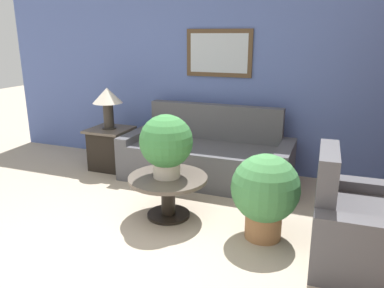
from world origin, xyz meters
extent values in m
plane|color=tan|center=(0.00, 0.00, 0.00)|extent=(20.00, 20.00, 0.00)
cube|color=#5166A8|center=(0.00, 2.89, 1.30)|extent=(7.12, 0.06, 2.60)
cube|color=#4C3823|center=(0.07, 2.84, 1.67)|extent=(0.95, 0.03, 0.65)
cube|color=#B2BCC6|center=(0.07, 2.83, 1.67)|extent=(0.83, 0.01, 0.53)
cube|color=#4C4C51|center=(0.10, 2.24, 0.25)|extent=(1.91, 0.92, 0.49)
cube|color=#4C4C51|center=(0.10, 2.62, 0.74)|extent=(1.91, 0.16, 0.49)
cube|color=#4C4C51|center=(-0.94, 2.24, 0.30)|extent=(0.18, 0.92, 0.59)
cube|color=#4C4C51|center=(1.15, 2.24, 0.30)|extent=(0.18, 0.92, 0.59)
cube|color=#4C4C51|center=(2.03, 0.93, 0.25)|extent=(0.92, 0.71, 0.49)
cube|color=#4C4C51|center=(1.66, 0.92, 0.74)|extent=(0.18, 0.69, 0.49)
cube|color=#4C4C51|center=(2.05, 0.50, 0.30)|extent=(0.91, 0.21, 0.59)
cube|color=#4C4C51|center=(2.02, 1.37, 0.30)|extent=(0.91, 0.21, 0.59)
cylinder|color=black|center=(0.07, 1.09, 0.01)|extent=(0.47, 0.47, 0.03)
cylinder|color=black|center=(0.07, 1.09, 0.23)|extent=(0.15, 0.15, 0.39)
cylinder|color=brown|center=(0.07, 1.09, 0.44)|extent=(0.85, 0.85, 0.04)
cube|color=black|center=(-1.37, 2.20, 0.29)|extent=(0.50, 0.50, 0.57)
cube|color=brown|center=(-1.37, 2.20, 0.59)|extent=(0.58, 0.58, 0.03)
cylinder|color=#2D2823|center=(-1.37, 2.20, 0.62)|extent=(0.21, 0.21, 0.02)
cylinder|color=#2D2823|center=(-1.37, 2.20, 0.80)|extent=(0.15, 0.15, 0.36)
cone|color=beige|center=(-1.37, 2.20, 1.09)|extent=(0.43, 0.43, 0.22)
cylinder|color=beige|center=(0.06, 1.08, 0.55)|extent=(0.29, 0.29, 0.18)
sphere|color=#387A3D|center=(0.06, 1.08, 0.85)|extent=(0.56, 0.56, 0.56)
cylinder|color=#9E6B42|center=(1.12, 1.01, 0.14)|extent=(0.35, 0.35, 0.27)
sphere|color=#428447|center=(1.12, 1.01, 0.52)|extent=(0.66, 0.66, 0.66)
camera|label=1|loc=(1.66, -2.30, 1.91)|focal=35.00mm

